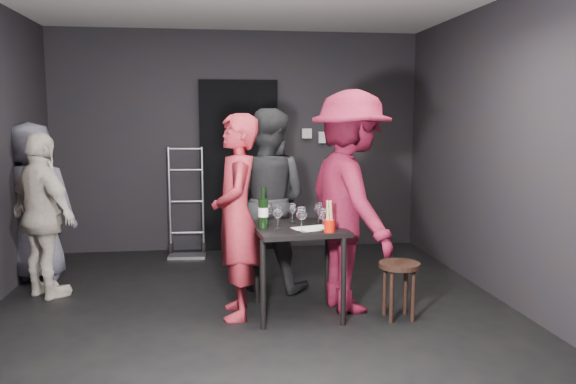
{
  "coord_description": "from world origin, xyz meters",
  "views": [
    {
      "loc": [
        -0.31,
        -4.51,
        1.65
      ],
      "look_at": [
        0.32,
        0.25,
        1.01
      ],
      "focal_mm": 35.0,
      "sensor_mm": 36.0,
      "label": 1
    }
  ],
  "objects": [
    {
      "name": "bystander_grey",
      "position": [
        -2.13,
        1.4,
        0.86
      ],
      "size": [
        0.86,
        0.5,
        1.72
      ],
      "primitive_type": "imported",
      "rotation": [
        0.0,
        0.0,
        3.09
      ],
      "color": "slate",
      "rests_on": "floor"
    },
    {
      "name": "wine_glass_e",
      "position": [
        0.55,
        -0.17,
        0.85
      ],
      "size": [
        0.1,
        0.1,
        0.19
      ],
      "primitive_type": null,
      "rotation": [
        0.0,
        0.0,
        -0.4
      ],
      "color": "white",
      "rests_on": "tasting_table"
    },
    {
      "name": "server_red",
      "position": [
        -0.13,
        0.04,
        0.94
      ],
      "size": [
        0.45,
        0.69,
        1.88
      ],
      "primitive_type": "imported",
      "rotation": [
        0.0,
        0.0,
        -1.57
      ],
      "color": "maroon",
      "rests_on": "floor"
    },
    {
      "name": "wall_front",
      "position": [
        0.0,
        -2.5,
        1.35
      ],
      "size": [
        4.5,
        0.04,
        2.7
      ],
      "primitive_type": "cube",
      "color": "black",
      "rests_on": "ground"
    },
    {
      "name": "doorway",
      "position": [
        0.0,
        2.44,
        1.05
      ],
      "size": [
        0.95,
        0.1,
        2.1
      ],
      "primitive_type": "cube",
      "color": "black",
      "rests_on": "ground"
    },
    {
      "name": "stool",
      "position": [
        1.18,
        -0.2,
        0.37
      ],
      "size": [
        0.34,
        0.34,
        0.47
      ],
      "rotation": [
        0.0,
        0.0,
        -0.03
      ],
      "color": "black",
      "rests_on": "floor"
    },
    {
      "name": "wine_glass_c",
      "position": [
        0.35,
        0.17,
        0.84
      ],
      "size": [
        0.07,
        0.07,
        0.19
      ],
      "primitive_type": null,
      "rotation": [
        0.0,
        0.0,
        -0.03
      ],
      "color": "white",
      "rests_on": "tasting_table"
    },
    {
      "name": "floor",
      "position": [
        0.0,
        0.0,
        0.0
      ],
      "size": [
        4.5,
        5.0,
        0.02
      ],
      "primitive_type": "cube",
      "color": "black",
      "rests_on": "ground"
    },
    {
      "name": "wine_glass_d",
      "position": [
        0.36,
        -0.22,
        0.86
      ],
      "size": [
        0.1,
        0.1,
        0.22
      ],
      "primitive_type": null,
      "rotation": [
        0.0,
        0.0,
        0.17
      ],
      "color": "white",
      "rests_on": "tasting_table"
    },
    {
      "name": "reserved_card",
      "position": [
        0.61,
        0.02,
        0.8
      ],
      "size": [
        0.11,
        0.15,
        0.1
      ],
      "primitive_type": null,
      "rotation": [
        0.0,
        0.0,
        -0.23
      ],
      "color": "white",
      "rests_on": "tasting_table"
    },
    {
      "name": "wine_glass_f",
      "position": [
        0.56,
        0.1,
        0.85
      ],
      "size": [
        0.09,
        0.09,
        0.2
      ],
      "primitive_type": null,
      "rotation": [
        0.0,
        0.0,
        0.15
      ],
      "color": "white",
      "rests_on": "tasting_table"
    },
    {
      "name": "wall_right",
      "position": [
        2.25,
        0.0,
        1.35
      ],
      "size": [
        0.04,
        5.0,
        2.7
      ],
      "primitive_type": "cube",
      "color": "black",
      "rests_on": "ground"
    },
    {
      "name": "wine_glass_b",
      "position": [
        0.13,
        0.11,
        0.85
      ],
      "size": [
        0.08,
        0.08,
        0.2
      ],
      "primitive_type": null,
      "rotation": [
        0.0,
        0.0,
        0.07
      ],
      "color": "white",
      "rests_on": "tasting_table"
    },
    {
      "name": "tasting_table",
      "position": [
        0.37,
        0.02,
        0.65
      ],
      "size": [
        0.72,
        0.72,
        0.75
      ],
      "rotation": [
        0.0,
        0.0,
        0.1
      ],
      "color": "black",
      "rests_on": "floor"
    },
    {
      "name": "man_maroon",
      "position": [
        0.83,
        0.09,
        1.17
      ],
      "size": [
        1.01,
        1.63,
        2.34
      ],
      "primitive_type": "imported",
      "rotation": [
        0.0,
        0.0,
        1.79
      ],
      "color": "maroon",
      "rests_on": "floor"
    },
    {
      "name": "hand_truck",
      "position": [
        -0.64,
        2.18,
        0.23
      ],
      "size": [
        0.43,
        0.36,
        1.3
      ],
      "rotation": [
        0.0,
        0.0,
        -0.05
      ],
      "color": "#B2B2B7",
      "rests_on": "floor"
    },
    {
      "name": "wine_bottle",
      "position": [
        0.08,
        -0.0,
        0.88
      ],
      "size": [
        0.08,
        0.08,
        0.34
      ],
      "rotation": [
        0.0,
        0.0,
        -0.41
      ],
      "color": "black",
      "rests_on": "tasting_table"
    },
    {
      "name": "bystander_cream",
      "position": [
        -1.86,
        0.77,
        0.77
      ],
      "size": [
        0.95,
        0.94,
        1.54
      ],
      "primitive_type": "imported",
      "rotation": [
        0.0,
        0.0,
        2.38
      ],
      "color": "beige",
      "rests_on": "floor"
    },
    {
      "name": "breadstick_cup",
      "position": [
        0.58,
        -0.24,
        0.87
      ],
      "size": [
        0.09,
        0.09,
        0.27
      ],
      "rotation": [
        0.0,
        0.0,
        0.18
      ],
      "color": "red",
      "rests_on": "tasting_table"
    },
    {
      "name": "tasting_mat",
      "position": [
        0.48,
        -0.09,
        0.75
      ],
      "size": [
        0.35,
        0.29,
        0.0
      ],
      "primitive_type": "cube",
      "rotation": [
        0.0,
        0.0,
        0.32
      ],
      "color": "white",
      "rests_on": "tasting_table"
    },
    {
      "name": "wine_glass_a",
      "position": [
        0.19,
        -0.08,
        0.85
      ],
      "size": [
        0.1,
        0.1,
        0.21
      ],
      "primitive_type": null,
      "rotation": [
        0.0,
        0.0,
        -0.31
      ],
      "color": "white",
      "rests_on": "tasting_table"
    },
    {
      "name": "woman_black",
      "position": [
        0.18,
        0.79,
        1.0
      ],
      "size": [
        1.1,
        0.88,
        2.0
      ],
      "primitive_type": "imported",
      "rotation": [
        0.0,
        0.0,
        2.73
      ],
      "color": "#272729",
      "rests_on": "floor"
    },
    {
      "name": "wall_back",
      "position": [
        0.0,
        2.5,
        1.35
      ],
      "size": [
        4.5,
        0.04,
        2.7
      ],
      "primitive_type": "cube",
      "color": "black",
      "rests_on": "ground"
    },
    {
      "name": "wallbox_lower",
      "position": [
        1.05,
        2.45,
        1.4
      ],
      "size": [
        0.1,
        0.06,
        0.14
      ],
      "primitive_type": "cube",
      "color": "#B7B7B2",
      "rests_on": "wall_back"
    },
    {
      "name": "wallbox_upper",
      "position": [
        0.85,
        2.45,
        1.45
      ],
      "size": [
        0.12,
        0.06,
        0.12
      ],
      "primitive_type": "cube",
      "color": "#B7B7B2",
      "rests_on": "wall_back"
    }
  ]
}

